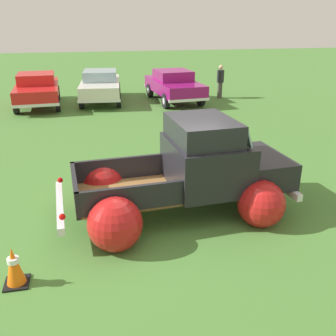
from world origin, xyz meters
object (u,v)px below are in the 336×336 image
object	(u,v)px
show_car_1	(101,85)
lane_cone_0	(174,159)
show_car_2	(174,85)
lane_cone_1	(14,266)
spectator_0	(220,80)
show_car_0	(37,88)
vintage_pickup_truck	(193,176)

from	to	relation	value
show_car_1	lane_cone_0	size ratio (longest dim) A/B	6.93
show_car_2	lane_cone_0	world-z (taller)	show_car_2
show_car_1	lane_cone_1	xyz separation A→B (m)	(-1.80, -13.12, -0.47)
spectator_0	show_car_0	bearing A→B (deg)	-132.55
show_car_0	show_car_1	distance (m)	2.83
show_car_0	show_car_2	size ratio (longest dim) A/B	0.98
vintage_pickup_truck	show_car_0	bearing A→B (deg)	106.57
show_car_0	lane_cone_1	bearing A→B (deg)	0.91
vintage_pickup_truck	show_car_2	size ratio (longest dim) A/B	1.09
vintage_pickup_truck	lane_cone_0	size ratio (longest dim) A/B	7.54
show_car_1	lane_cone_0	world-z (taller)	show_car_1
vintage_pickup_truck	lane_cone_1	world-z (taller)	vintage_pickup_truck
lane_cone_1	show_car_1	bearing A→B (deg)	82.18
lane_cone_1	spectator_0	bearing A→B (deg)	59.30
vintage_pickup_truck	show_car_1	xyz separation A→B (m)	(-1.40, 11.36, 0.02)
lane_cone_0	show_car_2	bearing A→B (deg)	77.53
show_car_2	show_car_1	bearing A→B (deg)	-106.47
show_car_0	lane_cone_0	size ratio (longest dim) A/B	6.76
vintage_pickup_truck	lane_cone_1	size ratio (longest dim) A/B	7.54
show_car_1	spectator_0	world-z (taller)	spectator_0
show_car_2	lane_cone_1	bearing A→B (deg)	-28.64
show_car_1	spectator_0	bearing A→B (deg)	90.69
lane_cone_0	show_car_0	bearing A→B (deg)	116.04
lane_cone_0	lane_cone_1	world-z (taller)	same
vintage_pickup_truck	show_car_1	bearing A→B (deg)	92.62
spectator_0	lane_cone_0	distance (m)	9.81
vintage_pickup_truck	lane_cone_0	xyz separation A→B (m)	(0.09, 2.17, -0.45)
show_car_2	lane_cone_1	size ratio (longest dim) A/B	6.89
spectator_0	lane_cone_0	size ratio (longest dim) A/B	2.54
show_car_0	lane_cone_0	world-z (taller)	show_car_0
vintage_pickup_truck	lane_cone_1	bearing A→B (deg)	-155.61
lane_cone_0	lane_cone_1	xyz separation A→B (m)	(-3.29, -3.93, 0.00)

